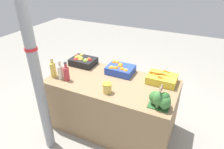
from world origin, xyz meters
The scene contains 12 objects.
ground_plane centered at (0.00, 0.00, 0.00)m, with size 10.00×10.00×0.00m, color gray.
market_table centered at (0.00, 0.00, 0.38)m, with size 1.67×0.84×0.76m, color #937551.
support_pole centered at (-0.58, -0.67, 1.32)m, with size 0.13×0.13×2.64m.
apple_crate centered at (-0.61, 0.25, 0.82)m, with size 0.36×0.28×0.13m.
orange_crate centered at (0.00, 0.25, 0.82)m, with size 0.36×0.28×0.13m.
carrot_crate centered at (0.58, 0.26, 0.81)m, with size 0.36×0.28×0.13m.
broccoli_pile centered at (0.70, -0.26, 0.85)m, with size 0.24×0.20×0.20m.
juice_bottle_golden centered at (-0.76, -0.23, 0.87)m, with size 0.08×0.08×0.27m.
juice_bottle_cloudy centered at (-0.64, -0.23, 0.87)m, with size 0.07×0.07×0.26m.
juice_bottle_ruby centered at (-0.54, -0.23, 0.87)m, with size 0.07×0.07×0.26m.
pickle_jar centered at (0.06, -0.25, 0.82)m, with size 0.11×0.11×0.12m.
sparrow_bird centered at (0.67, -0.25, 0.98)m, with size 0.04×0.14×0.05m.
Camera 1 is at (0.96, -2.00, 2.10)m, focal length 32.00 mm.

